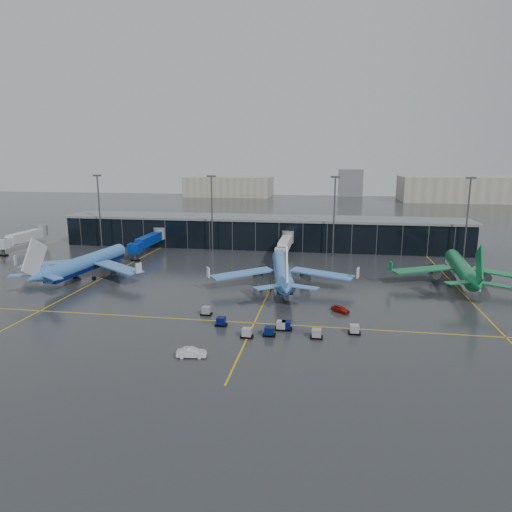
# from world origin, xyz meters

# --- Properties ---
(ground) EXTENTS (600.00, 600.00, 0.00)m
(ground) POSITION_xyz_m (0.00, 0.00, 0.00)
(ground) COLOR #282B2D
(ground) RESTS_ON ground
(terminal_pier) EXTENTS (142.00, 17.00, 10.70)m
(terminal_pier) POSITION_xyz_m (0.00, 62.00, 5.42)
(terminal_pier) COLOR black
(terminal_pier) RESTS_ON ground
(jet_bridges) EXTENTS (94.00, 27.50, 7.20)m
(jet_bridges) POSITION_xyz_m (-35.00, 42.99, 4.55)
(jet_bridges) COLOR #595B60
(jet_bridges) RESTS_ON ground
(flood_masts) EXTENTS (203.00, 0.50, 25.50)m
(flood_masts) POSITION_xyz_m (5.00, 50.00, 13.81)
(flood_masts) COLOR #595B60
(flood_masts) RESTS_ON ground
(distant_hangars) EXTENTS (260.00, 71.00, 22.00)m
(distant_hangars) POSITION_xyz_m (49.94, 270.08, 8.79)
(distant_hangars) COLOR #B2AD99
(distant_hangars) RESTS_ON ground
(taxi_lines) EXTENTS (220.00, 120.00, 0.02)m
(taxi_lines) POSITION_xyz_m (10.00, 10.61, 0.01)
(taxi_lines) COLOR gold
(taxi_lines) RESTS_ON ground
(airliner_arkefly) EXTENTS (40.95, 45.64, 13.04)m
(airliner_arkefly) POSITION_xyz_m (-38.94, 11.97, 6.52)
(airliner_arkefly) COLOR #3D79C9
(airliner_arkefly) RESTS_ON ground
(airliner_klm_near) EXTENTS (42.53, 46.80, 12.83)m
(airliner_klm_near) POSITION_xyz_m (12.44, 11.71, 6.42)
(airliner_klm_near) COLOR #4381DC
(airliner_klm_near) RESTS_ON ground
(airliner_aer_lingus) EXTENTS (39.67, 44.19, 12.61)m
(airliner_aer_lingus) POSITION_xyz_m (56.55, 20.78, 6.31)
(airliner_aer_lingus) COLOR #0D6D39
(airliner_aer_lingus) RESTS_ON ground
(baggage_carts) EXTENTS (31.16, 11.86, 1.70)m
(baggage_carts) POSITION_xyz_m (13.73, -18.30, 0.76)
(baggage_carts) COLOR black
(baggage_carts) RESTS_ON ground
(mobile_airstair) EXTENTS (2.94, 3.66, 3.45)m
(mobile_airstair) POSITION_xyz_m (12.55, 5.63, 0.77)
(mobile_airstair) COLOR silver
(mobile_airstair) RESTS_ON ground
(service_van_red) EXTENTS (4.11, 3.79, 1.36)m
(service_van_red) POSITION_xyz_m (26.39, -5.90, 0.68)
(service_van_red) COLOR maroon
(service_van_red) RESTS_ON ground
(service_van_white) EXTENTS (4.94, 2.32, 1.56)m
(service_van_white) POSITION_xyz_m (2.68, -31.70, 0.78)
(service_van_white) COLOR silver
(service_van_white) RESTS_ON ground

